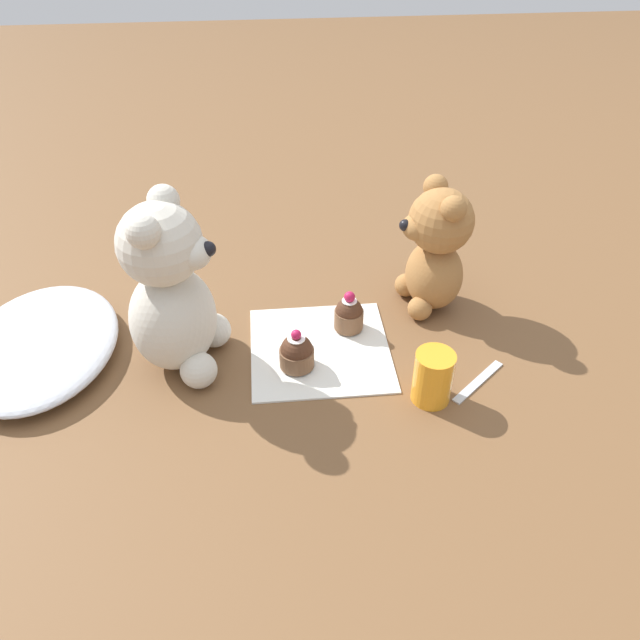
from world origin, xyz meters
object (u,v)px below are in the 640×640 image
Objects in this scene: teddy_bear_tan at (436,249)px; teddy_bear_cream at (171,295)px; cupcake_near_tan_bear at (349,314)px; juice_glass at (433,377)px; teaspoon at (478,381)px; cupcake_near_cream_bear at (297,353)px.

teddy_bear_cream is at bearing -82.56° from teddy_bear_tan.
cupcake_near_tan_bear is (-0.05, 0.14, -0.07)m from teddy_bear_tan.
juice_glass is at bearing -95.82° from teddy_bear_cream.
cupcake_near_cream_bear is at bearing -52.72° from teaspoon.
teddy_bear_tan reaches higher than teaspoon.
teddy_bear_cream is 0.36m from juice_glass.
cupcake_near_cream_bear is (-0.13, 0.22, -0.08)m from teddy_bear_tan.
cupcake_near_tan_bear is at bearing -79.13° from teaspoon.
teddy_bear_cream is 0.40m from teddy_bear_tan.
teddy_bear_tan is 3.33× the size of cupcake_near_cream_bear.
teddy_bear_cream reaches higher than cupcake_near_tan_bear.
teddy_bear_tan is 2.74× the size of juice_glass.
teaspoon is (0.02, -0.07, -0.04)m from juice_glass.
cupcake_near_tan_bear is at bearing -47.31° from cupcake_near_cream_bear.
juice_glass reaches higher than teaspoon.
cupcake_near_cream_bear is 0.96× the size of cupcake_near_tan_bear.
teddy_bear_tan is 0.16m from cupcake_near_tan_bear.
teaspoon is at bearing 0.94° from teddy_bear_tan.
cupcake_near_cream_bear is 0.82× the size of juice_glass.
teddy_bear_tan is (0.10, -0.38, -0.01)m from teddy_bear_cream.
teddy_bear_tan is 0.21m from teaspoon.
teddy_bear_tan is 1.91× the size of teaspoon.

